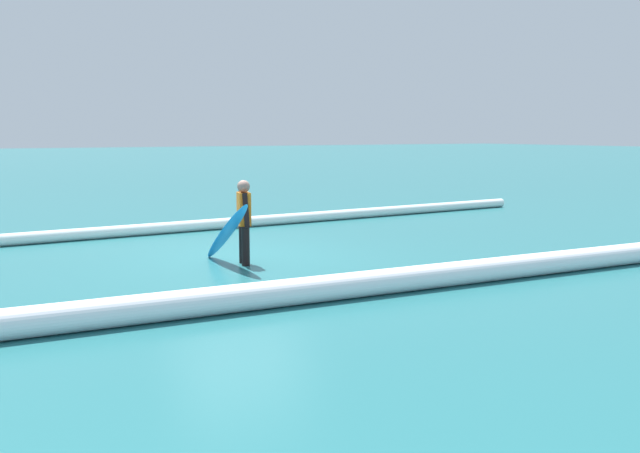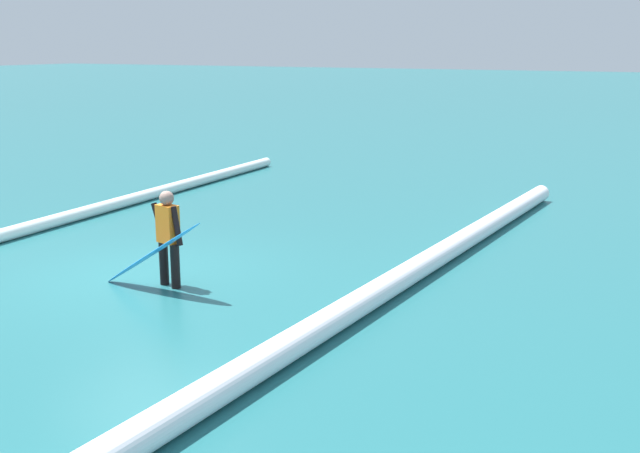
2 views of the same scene
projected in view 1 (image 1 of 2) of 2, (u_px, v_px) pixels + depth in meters
The scene contains 5 objects.
ground_plane at pixel (240, 256), 13.41m from camera, with size 199.10×199.10×0.00m, color #206266.
surfer at pixel (244, 217), 12.45m from camera, with size 0.28×0.64×1.47m.
surfboard at pixel (227, 232), 12.40m from camera, with size 0.33×1.86×1.18m.
wave_crest_foreground at pixel (255, 221), 17.59m from camera, with size 0.26×0.26×17.14m, color white.
wave_crest_midground at pixel (411, 279), 10.43m from camera, with size 0.36×0.36×16.29m, color white.
Camera 1 is at (5.41, 12.16, 2.29)m, focal length 40.34 mm.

